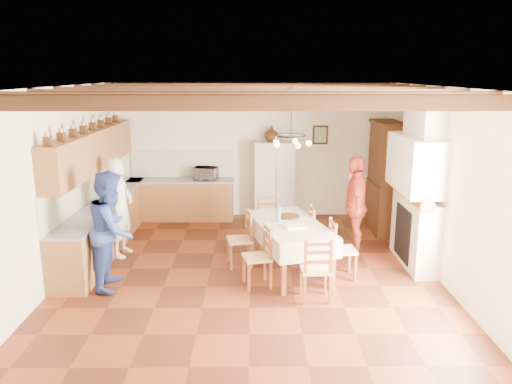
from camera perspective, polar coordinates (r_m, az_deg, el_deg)
floor at (r=8.49m, az=-0.67°, el=-8.78°), size 6.00×6.50×0.02m
ceiling at (r=7.85m, az=-0.73°, el=12.06°), size 6.00×6.50×0.02m
wall_back at (r=11.24m, az=-0.60°, el=4.78°), size 6.00×0.02×3.00m
wall_front at (r=4.90m, az=-0.93°, el=-6.94°), size 6.00×0.02×3.00m
wall_left at (r=8.60m, az=-21.20°, el=1.12°), size 0.02×6.50×3.00m
wall_right at (r=8.56m, az=19.89°, el=1.18°), size 0.02×6.50×3.00m
ceiling_beams at (r=7.85m, az=-0.73°, el=11.33°), size 6.00×6.30×0.16m
lower_cabinets_left at (r=9.72m, az=-16.80°, el=-3.69°), size 0.60×4.30×0.86m
lower_cabinets_back at (r=11.27m, az=-8.50°, el=-0.91°), size 2.30×0.60×0.86m
countertop_left at (r=9.60m, az=-16.98°, el=-1.12°), size 0.62×4.30×0.04m
countertop_back at (r=11.16m, az=-8.58°, el=1.33°), size 2.34×0.62×0.04m
backsplash_left at (r=9.62m, az=-18.74°, el=0.73°), size 0.03×4.30×0.60m
backsplash_back at (r=11.38m, az=-8.44°, el=3.21°), size 2.30×0.03×0.60m
upper_cabinets at (r=9.45m, az=-18.12°, el=4.58°), size 0.35×4.20×0.70m
fireplace at (r=8.67m, az=17.59°, el=0.83°), size 0.56×1.60×2.80m
wall_picture at (r=11.26m, az=7.36°, el=6.49°), size 0.34×0.03×0.42m
refrigerator at (r=11.12m, az=2.24°, el=1.38°), size 0.93×0.79×1.74m
hutch at (r=10.49m, az=14.58°, el=1.66°), size 0.53×1.25×2.26m
dining_table at (r=8.15m, az=3.85°, el=-4.12°), size 1.45×2.09×0.83m
chandelier at (r=7.83m, az=4.03°, el=6.44°), size 0.47×0.47×0.03m
chair_left_near at (r=7.67m, az=0.11°, el=-7.34°), size 0.48×0.50×0.96m
chair_left_far at (r=8.45m, az=-1.90°, el=-5.34°), size 0.47×0.48×0.96m
chair_right_near at (r=8.09m, az=9.87°, el=-6.42°), size 0.43×0.45×0.96m
chair_right_far at (r=8.78m, az=7.51°, el=-4.71°), size 0.42×0.43×0.96m
chair_end_near at (r=7.27m, az=6.85°, el=-8.63°), size 0.44×0.42×0.96m
chair_end_far at (r=9.36m, az=1.50°, el=-3.44°), size 0.47×0.45×0.96m
person_man at (r=9.13m, az=-15.26°, el=-1.68°), size 0.49×0.69×1.78m
person_woman_blue at (r=7.84m, az=-16.12°, el=-4.15°), size 0.70×0.89×1.80m
person_woman_red at (r=9.11m, az=11.28°, el=-1.48°), size 0.55×1.09×1.79m
microwave at (r=11.06m, az=-5.74°, el=2.14°), size 0.55×0.43×0.27m
fridge_vase at (r=10.95m, az=1.79°, el=6.70°), size 0.38×0.38×0.33m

